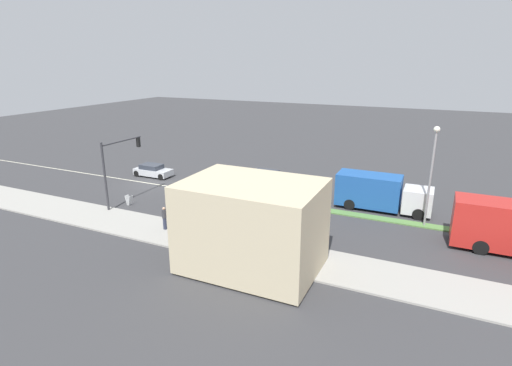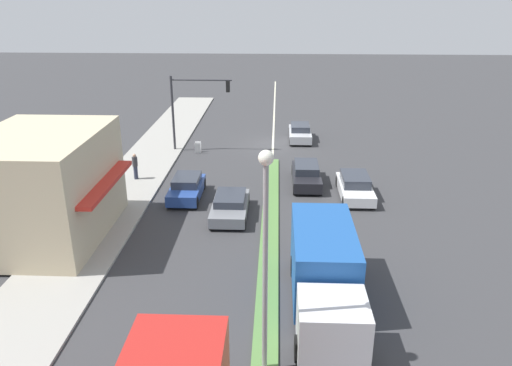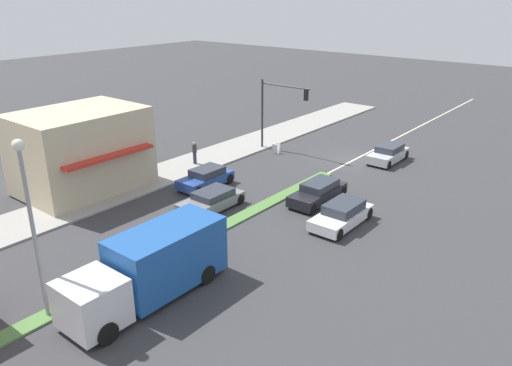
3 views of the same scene
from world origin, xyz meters
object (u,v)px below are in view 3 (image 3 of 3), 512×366
Objects in this scene: suv_grey at (211,200)px; sedan_silver at (388,154)px; delivery_truck at (152,266)px; coupe_blue at (206,178)px; pedestrian at (195,152)px; traffic_signal_main at (276,104)px; sedan_dark at (318,192)px; street_lamp at (29,209)px; warning_aframe_sign at (276,149)px; van_white at (342,214)px.

sedan_silver is at bearing -106.35° from suv_grey.
delivery_truck is 1.92× the size of coupe_blue.
delivery_truck reaches higher than pedestrian.
traffic_signal_main is 12.80m from suv_grey.
traffic_signal_main reaches higher than sedan_dark.
traffic_signal_main reaches higher than suv_grey.
traffic_signal_main is 24.41m from street_lamp.
street_lamp is 15.69m from coupe_blue.
street_lamp is 1.76× the size of suv_grey.
delivery_truck is 9.37m from suv_grey.
warning_aframe_sign is at bearing -67.90° from delivery_truck.
suv_grey is (-6.59, 5.09, -0.44)m from pedestrian.
suv_grey is at bearing -79.52° from street_lamp.
suv_grey is at bearing 73.65° from sedan_silver.
sedan_dark is (-10.99, 0.14, -0.38)m from pedestrian.
van_white is (-7.20, -3.02, 0.06)m from suv_grey.
delivery_truck is 11.62m from van_white.
street_lamp is 1.70× the size of van_white.
traffic_signal_main is 3.30× the size of pedestrian.
suv_grey is (-3.92, 11.72, -3.33)m from traffic_signal_main.
traffic_signal_main reaches higher than van_white.
pedestrian is 0.42× the size of sedan_silver.
sedan_silver is at bearing -76.85° from van_white.
suv_grey is 3.68m from coupe_blue.
sedan_dark is at bearing -97.44° from street_lamp.
van_white is 10.02m from coupe_blue.
traffic_signal_main is at bearing -39.10° from sedan_dark.
warning_aframe_sign is 20.99m from delivery_truck.
sedan_silver is at bearing -154.23° from warning_aframe_sign.
sedan_silver is (-10.99, -9.91, -0.39)m from pedestrian.
street_lamp is at bearing 103.84° from warning_aframe_sign.
coupe_blue is at bearing -55.87° from delivery_truck.
sedan_dark is at bearing 141.67° from warning_aframe_sign.
suv_grey is at bearing 108.51° from traffic_signal_main.
pedestrian is at bearing -8.58° from van_white.
delivery_truck is (-10.99, 13.32, 0.45)m from pedestrian.
van_white is 1.11× the size of coupe_blue.
sedan_silver is at bearing -94.68° from street_lamp.
sedan_silver is 1.04× the size of coupe_blue.
street_lamp is at bearing 71.45° from van_white.
traffic_signal_main is 0.75× the size of delivery_truck.
traffic_signal_main is 3.54m from warning_aframe_sign.
pedestrian is at bearing -35.49° from coupe_blue.
pedestrian is at bearing -62.65° from street_lamp.
warning_aframe_sign is 11.73m from suv_grey.
street_lamp is at bearing 117.35° from pedestrian.
pedestrian reaches higher than sedan_silver.
street_lamp is at bearing 85.32° from sedan_silver.
traffic_signal_main reaches higher than pedestrian.
van_white is at bearing -176.45° from coupe_blue.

